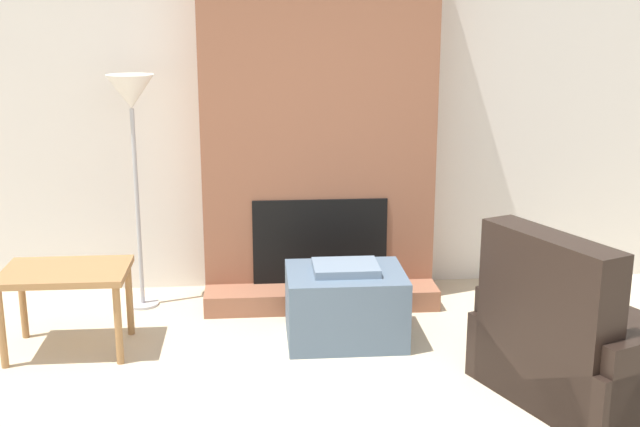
# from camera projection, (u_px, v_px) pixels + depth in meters

# --- Properties ---
(wall_back) EXTENTS (7.43, 0.06, 2.60)m
(wall_back) POSITION_uv_depth(u_px,v_px,m) (315.00, 112.00, 5.81)
(wall_back) COLOR silver
(wall_back) RESTS_ON ground_plane
(fireplace) EXTENTS (1.62, 0.67, 2.60)m
(fireplace) POSITION_uv_depth(u_px,v_px,m) (318.00, 124.00, 5.59)
(fireplace) COLOR #935B42
(fireplace) RESTS_ON ground_plane
(ottoman) EXTENTS (0.73, 0.57, 0.50)m
(ottoman) POSITION_uv_depth(u_px,v_px,m) (345.00, 304.00, 5.01)
(ottoman) COLOR slate
(ottoman) RESTS_ON ground_plane
(armchair) EXTENTS (1.21, 1.27, 0.94)m
(armchair) POSITION_uv_depth(u_px,v_px,m) (579.00, 349.00, 4.25)
(armchair) COLOR black
(armchair) RESTS_ON ground_plane
(side_table) EXTENTS (0.74, 0.52, 0.52)m
(side_table) POSITION_uv_depth(u_px,v_px,m) (66.00, 280.00, 4.80)
(side_table) COLOR #9E7042
(side_table) RESTS_ON ground_plane
(floor_lamp_left) EXTENTS (0.32, 0.32, 1.61)m
(floor_lamp_left) POSITION_uv_depth(u_px,v_px,m) (132.00, 106.00, 5.30)
(floor_lamp_left) COLOR #ADADB2
(floor_lamp_left) RESTS_ON ground_plane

